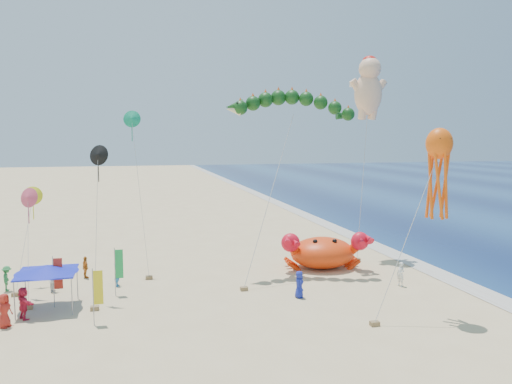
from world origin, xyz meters
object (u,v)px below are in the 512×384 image
Objects in this scene: octopus_kite at (438,167)px; canopy_blue at (47,269)px; dragon_kite at (292,109)px; crab_inflatable at (323,251)px; cherub_kite at (369,86)px.

canopy_blue is at bearing 163.11° from octopus_kite.
octopus_kite is (5.01, -11.29, -3.83)m from dragon_kite.
octopus_kite is at bearing -66.06° from dragon_kite.
dragon_kite is 1.25× the size of octopus_kite.
dragon_kite is 12.93m from octopus_kite.
octopus_kite reaches higher than canopy_blue.
dragon_kite is at bearing -175.17° from crab_inflatable.
crab_inflatable is at bearing -147.80° from cherub_kite.
dragon_kite is 20.18m from canopy_blue.
crab_inflatable is at bearing 13.93° from canopy_blue.
dragon_kite reaches higher than crab_inflatable.
dragon_kite is at bearing 15.36° from canopy_blue.
dragon_kite is at bearing 113.94° from octopus_kite.
dragon_kite is at bearing -156.07° from cherub_kite.
crab_inflatable is 0.40× the size of cherub_kite.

